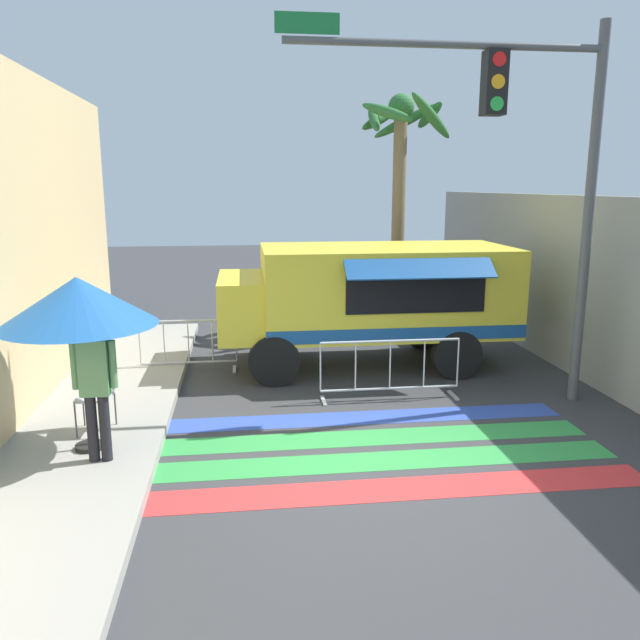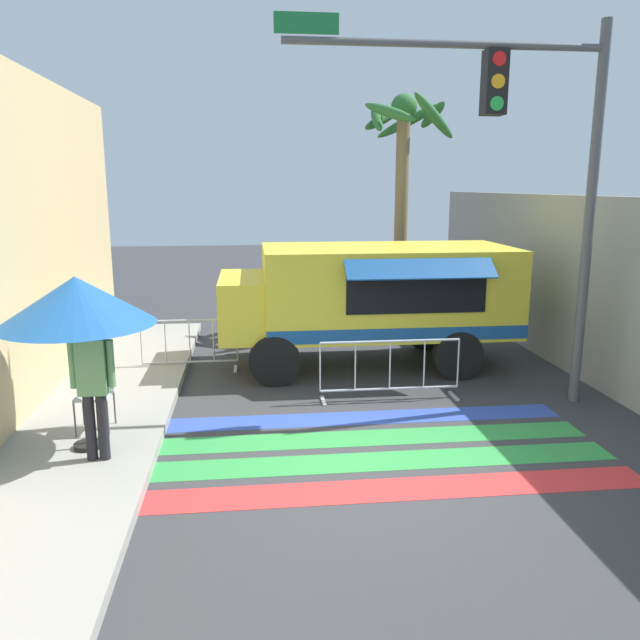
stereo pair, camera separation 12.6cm
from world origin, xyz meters
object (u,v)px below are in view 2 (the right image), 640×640
at_px(folding_chair, 95,387).
at_px(barricade_side, 190,346).
at_px(traffic_signal_pole, 532,147).
at_px(vendor_person, 93,379).
at_px(palm_tree, 403,160).
at_px(barricade_front, 390,370).
at_px(patio_umbrella, 76,301).
at_px(food_truck, 364,293).

relative_size(folding_chair, barricade_side, 0.53).
xyz_separation_m(traffic_signal_pole, vendor_person, (-6.10, -1.78, -2.83)).
relative_size(folding_chair, vendor_person, 0.54).
relative_size(traffic_signal_pole, vendor_person, 3.25).
bearing_deg(vendor_person, palm_tree, 57.89).
height_order(folding_chair, barricade_front, folding_chair).
height_order(patio_umbrella, vendor_person, patio_umbrella).
distance_m(traffic_signal_pole, barricade_side, 6.84).
bearing_deg(barricade_front, vendor_person, -152.29).
height_order(vendor_person, barricade_side, vendor_person).
distance_m(folding_chair, barricade_side, 3.24).
bearing_deg(food_truck, barricade_front, -88.15).
bearing_deg(vendor_person, food_truck, 50.92).
distance_m(vendor_person, barricade_front, 4.71).
height_order(food_truck, vendor_person, food_truck).
bearing_deg(patio_umbrella, vendor_person, -60.06).
distance_m(patio_umbrella, folding_chair, 1.50).
bearing_deg(barricade_side, traffic_signal_pole, -23.77).
xyz_separation_m(food_truck, patio_umbrella, (-4.28, -3.81, 0.63)).
xyz_separation_m(vendor_person, barricade_front, (4.13, 2.17, -0.67)).
relative_size(patio_umbrella, folding_chair, 2.31).
xyz_separation_m(traffic_signal_pole, barricade_front, (-1.98, 0.39, -3.50)).
relative_size(food_truck, vendor_person, 3.08).
relative_size(traffic_signal_pole, barricade_side, 3.22).
distance_m(folding_chair, vendor_person, 1.19).
bearing_deg(patio_umbrella, barricade_front, 22.35).
distance_m(food_truck, barricade_side, 3.45).
bearing_deg(food_truck, traffic_signal_pole, -49.80).
xyz_separation_m(traffic_signal_pole, palm_tree, (-0.59, 5.51, 0.02)).
height_order(vendor_person, palm_tree, palm_tree).
bearing_deg(palm_tree, vendor_person, -127.10).
bearing_deg(palm_tree, barricade_side, -146.63).
height_order(traffic_signal_pole, palm_tree, traffic_signal_pole).
bearing_deg(traffic_signal_pole, vendor_person, -163.76).
xyz_separation_m(vendor_person, palm_tree, (5.51, 7.29, 2.85)).
distance_m(food_truck, folding_chair, 5.37).
relative_size(traffic_signal_pole, barricade_front, 2.51).
xyz_separation_m(folding_chair, barricade_front, (4.38, 1.10, -0.23)).
bearing_deg(folding_chair, palm_tree, 43.76).
height_order(traffic_signal_pole, barricade_front, traffic_signal_pole).
height_order(patio_umbrella, barricade_front, patio_umbrella).
xyz_separation_m(patio_umbrella, vendor_person, (0.22, -0.38, -0.88)).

